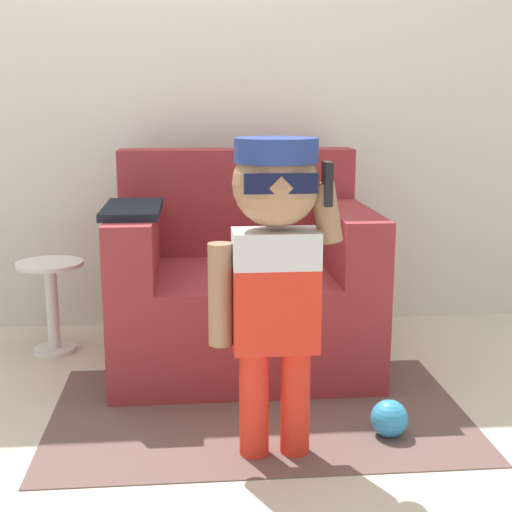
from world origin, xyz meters
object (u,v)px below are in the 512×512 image
object	(u,v)px
person_child	(275,250)
toy_ball	(389,418)
side_table	(52,297)
armchair	(241,286)

from	to	relation	value
person_child	toy_ball	world-z (taller)	person_child
side_table	toy_ball	distance (m)	1.61
toy_ball	person_child	bearing A→B (deg)	-167.85
side_table	toy_ball	world-z (taller)	side_table
armchair	person_child	distance (m)	0.94
person_child	side_table	distance (m)	1.43
person_child	toy_ball	bearing A→B (deg)	12.15
person_child	armchair	bearing A→B (deg)	92.90
armchair	side_table	world-z (taller)	armchair
side_table	toy_ball	xyz separation A→B (m)	(1.28, -0.96, -0.19)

